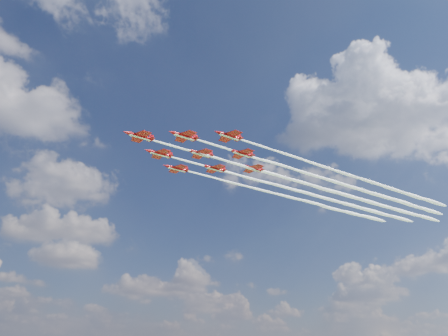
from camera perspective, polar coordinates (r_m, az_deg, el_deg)
The scene contains 9 objects.
jet_lead at distance 162.46m, azimuth 9.43°, elevation -1.67°, with size 131.21×18.15×2.39m.
jet_row2_port at distance 165.00m, azimuth 13.89°, elevation -1.63°, with size 131.21×18.15×2.39m.
jet_row2_starb at distance 174.55m, azimuth 10.16°, elevation -3.11°, with size 131.21×18.15×2.39m.
jet_row3_port at distance 168.50m, azimuth 18.19°, elevation -1.59°, with size 131.21×18.15×2.39m.
jet_row3_centre at distance 177.21m, azimuth 14.31°, elevation -3.05°, with size 131.21×18.15×2.39m.
jet_row3_starb at distance 186.76m, azimuth 10.81°, elevation -4.36°, with size 131.21×18.15×2.39m.
jet_row4_port at distance 180.77m, azimuth 18.31°, elevation -2.98°, with size 131.21×18.15×2.39m.
jet_row4_starb at distance 189.53m, azimuth 14.68°, elevation -4.28°, with size 131.21×18.15×2.39m.
jet_tail at distance 193.13m, azimuth 18.43°, elevation -4.19°, with size 131.21×18.15×2.39m.
Camera 1 is at (-55.72, -118.24, 23.95)m, focal length 35.00 mm.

